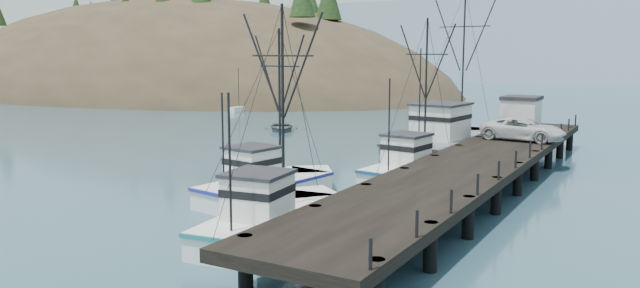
{
  "coord_description": "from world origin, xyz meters",
  "views": [
    {
      "loc": [
        24.54,
        -21.4,
        8.55
      ],
      "look_at": [
        4.35,
        13.65,
        2.5
      ],
      "focal_mm": 35.0,
      "sensor_mm": 36.0,
      "label": 1
    }
  ],
  "objects_px": {
    "trawler_near": "(274,218)",
    "pier_shed": "(521,112)",
    "work_vessel": "(452,143)",
    "trawler_far": "(417,168)",
    "pickup_truck": "(523,129)",
    "motorboat": "(281,131)",
    "pier": "(475,164)",
    "trawler_mid": "(270,186)"
  },
  "relations": [
    {
      "from": "trawler_near",
      "to": "motorboat",
      "type": "bearing_deg",
      "value": 122.96
    },
    {
      "from": "trawler_far",
      "to": "motorboat",
      "type": "xyz_separation_m",
      "value": [
        -22.27,
        17.32,
        -0.82
      ]
    },
    {
      "from": "trawler_mid",
      "to": "pier_shed",
      "type": "distance_m",
      "value": 26.26
    },
    {
      "from": "pier",
      "to": "motorboat",
      "type": "height_order",
      "value": "pier"
    },
    {
      "from": "pier",
      "to": "motorboat",
      "type": "bearing_deg",
      "value": 145.05
    },
    {
      "from": "pier",
      "to": "work_vessel",
      "type": "distance_m",
      "value": 11.87
    },
    {
      "from": "trawler_far",
      "to": "work_vessel",
      "type": "distance_m",
      "value": 9.61
    },
    {
      "from": "trawler_far",
      "to": "work_vessel",
      "type": "bearing_deg",
      "value": 94.29
    },
    {
      "from": "pier",
      "to": "trawler_mid",
      "type": "bearing_deg",
      "value": -139.65
    },
    {
      "from": "motorboat",
      "to": "pier_shed",
      "type": "bearing_deg",
      "value": -39.01
    },
    {
      "from": "trawler_mid",
      "to": "motorboat",
      "type": "height_order",
      "value": "trawler_mid"
    },
    {
      "from": "pier_shed",
      "to": "motorboat",
      "type": "xyz_separation_m",
      "value": [
        -25.62,
        2.1,
        -3.42
      ]
    },
    {
      "from": "trawler_far",
      "to": "work_vessel",
      "type": "relative_size",
      "value": 0.66
    },
    {
      "from": "trawler_near",
      "to": "work_vessel",
      "type": "height_order",
      "value": "work_vessel"
    },
    {
      "from": "pier",
      "to": "trawler_mid",
      "type": "distance_m",
      "value": 12.69
    },
    {
      "from": "work_vessel",
      "to": "pier_shed",
      "type": "height_order",
      "value": "work_vessel"
    },
    {
      "from": "trawler_mid",
      "to": "trawler_far",
      "type": "distance_m",
      "value": 10.85
    },
    {
      "from": "pier_shed",
      "to": "motorboat",
      "type": "relative_size",
      "value": 0.61
    },
    {
      "from": "trawler_near",
      "to": "trawler_far",
      "type": "bearing_deg",
      "value": 85.59
    },
    {
      "from": "pier_shed",
      "to": "trawler_far",
      "type": "bearing_deg",
      "value": -102.4
    },
    {
      "from": "pier",
      "to": "trawler_far",
      "type": "distance_m",
      "value": 4.48
    },
    {
      "from": "trawler_mid",
      "to": "motorboat",
      "type": "xyz_separation_m",
      "value": [
        -16.85,
        26.72,
        -0.82
      ]
    },
    {
      "from": "pier_shed",
      "to": "pickup_truck",
      "type": "distance_m",
      "value": 7.02
    },
    {
      "from": "pier",
      "to": "motorboat",
      "type": "xyz_separation_m",
      "value": [
        -26.5,
        18.52,
        -1.69
      ]
    },
    {
      "from": "work_vessel",
      "to": "pickup_truck",
      "type": "xyz_separation_m",
      "value": [
        5.71,
        -1.15,
        1.61
      ]
    },
    {
      "from": "trawler_mid",
      "to": "work_vessel",
      "type": "height_order",
      "value": "work_vessel"
    },
    {
      "from": "pier",
      "to": "trawler_far",
      "type": "bearing_deg",
      "value": 164.15
    },
    {
      "from": "trawler_near",
      "to": "trawler_mid",
      "type": "height_order",
      "value": "trawler_near"
    },
    {
      "from": "trawler_far",
      "to": "work_vessel",
      "type": "height_order",
      "value": "work_vessel"
    },
    {
      "from": "trawler_near",
      "to": "trawler_far",
      "type": "xyz_separation_m",
      "value": [
        1.17,
        15.22,
        0.0
      ]
    },
    {
      "from": "pier",
      "to": "pickup_truck",
      "type": "relative_size",
      "value": 7.33
    },
    {
      "from": "pickup_truck",
      "to": "motorboat",
      "type": "bearing_deg",
      "value": 78.05
    },
    {
      "from": "pier",
      "to": "pier_shed",
      "type": "relative_size",
      "value": 13.75
    },
    {
      "from": "work_vessel",
      "to": "pier_shed",
      "type": "relative_size",
      "value": 5.2
    },
    {
      "from": "work_vessel",
      "to": "motorboat",
      "type": "xyz_separation_m",
      "value": [
        -21.55,
        7.74,
        -1.23
      ]
    },
    {
      "from": "pickup_truck",
      "to": "motorboat",
      "type": "xyz_separation_m",
      "value": [
        -27.27,
        8.89,
        -2.83
      ]
    },
    {
      "from": "trawler_mid",
      "to": "trawler_far",
      "type": "relative_size",
      "value": 0.92
    },
    {
      "from": "trawler_mid",
      "to": "work_vessel",
      "type": "distance_m",
      "value": 19.55
    },
    {
      "from": "trawler_near",
      "to": "pier_shed",
      "type": "xyz_separation_m",
      "value": [
        4.52,
        30.44,
        2.6
      ]
    },
    {
      "from": "pier",
      "to": "pier_shed",
      "type": "height_order",
      "value": "pier_shed"
    },
    {
      "from": "pickup_truck",
      "to": "trawler_mid",
      "type": "bearing_deg",
      "value": 155.81
    },
    {
      "from": "trawler_far",
      "to": "motorboat",
      "type": "relative_size",
      "value": 2.11
    }
  ]
}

